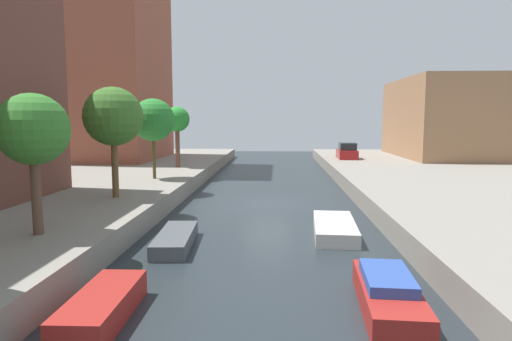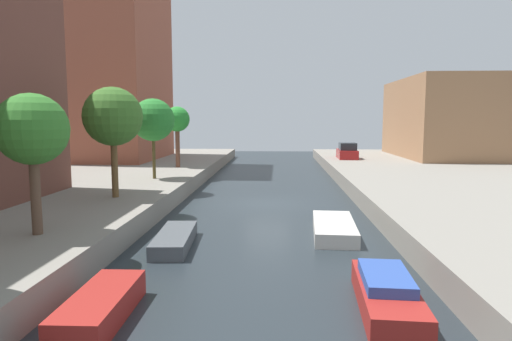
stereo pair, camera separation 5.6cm
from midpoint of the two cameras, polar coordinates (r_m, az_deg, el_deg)
name	(u,v)px [view 2 (the right image)]	position (r m, az deg, el deg)	size (l,w,h in m)	color
ground_plane	(268,203)	(25.76, 1.54, -4.21)	(84.00, 84.00, 0.00)	#232B30
quay_left	(13,193)	(30.03, -28.45, -2.50)	(20.00, 64.00, 1.00)	gray
apartment_tower_far	(105,49)	(46.44, -18.67, 14.41)	(10.00, 12.64, 20.86)	brown
low_block_right	(450,118)	(49.81, 23.50, 6.14)	(10.00, 15.35, 7.84)	#9E704C
street_tree_1	(32,131)	(16.27, -26.52, 4.57)	(2.33, 2.33, 4.65)	brown
street_tree_2	(113,117)	(22.78, -17.69, 6.49)	(2.84, 2.84, 5.36)	brown
street_tree_3	(153,120)	(29.37, -12.92, 6.27)	(2.71, 2.71, 5.12)	brown
street_tree_4	(177,120)	(35.96, -9.96, 6.29)	(1.97, 1.97, 4.80)	brown
parked_car	(347,152)	(44.55, 11.56, 2.34)	(1.92, 4.12, 1.55)	maroon
moored_boat_left_1	(101,307)	(11.83, -19.04, -16.05)	(1.27, 3.42, 0.67)	maroon
moored_boat_left_2	(175,239)	(17.45, -10.21, -8.63)	(1.48, 4.03, 0.54)	#4C5156
moored_boat_right_1	(387,294)	(12.24, 16.42, -14.85)	(1.62, 4.13, 0.92)	maroon
moored_boat_right_2	(334,228)	(19.11, 9.97, -7.24)	(1.92, 4.53, 0.57)	beige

